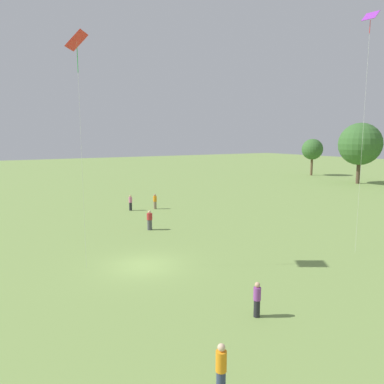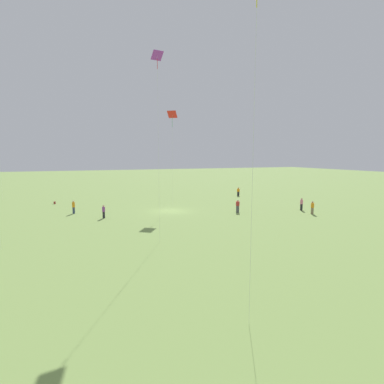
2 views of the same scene
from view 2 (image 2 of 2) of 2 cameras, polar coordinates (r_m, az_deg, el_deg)
ground_plane at (r=40.35m, az=-4.24°, el=-3.63°), size 240.00×240.00×0.00m
person_1 at (r=40.99m, az=21.95°, el=-2.80°), size 0.40×0.40×1.65m
person_2 at (r=39.63m, az=8.69°, el=-2.69°), size 0.53×0.53×1.68m
person_3 at (r=43.29m, az=20.13°, el=-2.19°), size 0.41×0.41×1.68m
person_4 at (r=37.07m, az=-16.48°, el=-3.59°), size 0.40×0.40×1.59m
person_5 at (r=41.22m, az=-21.63°, el=-2.66°), size 0.35×0.35×1.71m
person_7 at (r=55.71m, az=8.81°, el=0.04°), size 0.66×0.66×1.59m
kite_1 at (r=43.40m, az=-3.80°, el=14.11°), size 1.58×1.50×13.60m
kite_2 at (r=26.24m, az=-6.62°, el=22.73°), size 0.96×0.79×15.68m
picnic_bag_0 at (r=50.66m, az=-24.70°, el=-1.87°), size 0.29×0.25×0.38m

